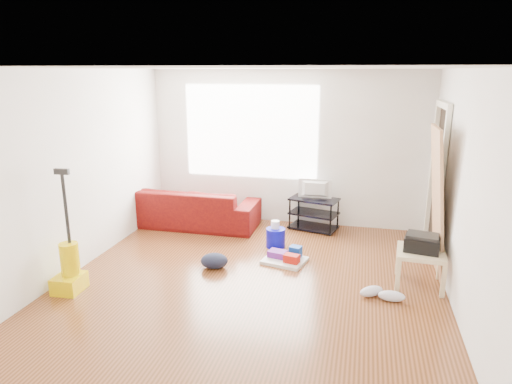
% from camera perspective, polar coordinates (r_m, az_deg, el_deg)
% --- Properties ---
extents(room, '(4.51, 5.01, 2.51)m').
position_cam_1_polar(room, '(5.19, 0.26, 1.33)').
color(room, '#4F2D13').
rests_on(room, ground).
extents(sofa, '(2.14, 0.84, 0.63)m').
position_cam_1_polar(sofa, '(7.64, -7.87, -4.10)').
color(sofa, '#350409').
rests_on(sofa, ground).
extents(tv_stand, '(0.82, 0.59, 0.51)m').
position_cam_1_polar(tv_stand, '(7.36, 7.24, -2.65)').
color(tv_stand, black).
rests_on(tv_stand, ground).
extents(tv, '(0.53, 0.07, 0.30)m').
position_cam_1_polar(tv, '(7.25, 7.34, 0.36)').
color(tv, black).
rests_on(tv, tv_stand).
extents(side_table, '(0.57, 0.57, 0.44)m').
position_cam_1_polar(side_table, '(5.73, 19.91, -7.56)').
color(side_table, tan).
rests_on(side_table, ground).
extents(printer, '(0.44, 0.36, 0.20)m').
position_cam_1_polar(printer, '(5.67, 20.06, -5.98)').
color(printer, black).
rests_on(printer, side_table).
extents(bucket, '(0.33, 0.33, 0.28)m').
position_cam_1_polar(bucket, '(6.67, 2.46, -6.84)').
color(bucket, '#0808A7').
rests_on(bucket, ground).
extents(toilet_paper, '(0.12, 0.12, 0.11)m').
position_cam_1_polar(toilet_paper, '(6.62, 2.40, -5.21)').
color(toilet_paper, white).
rests_on(toilet_paper, bucket).
extents(cleaning_tray, '(0.62, 0.54, 0.19)m').
position_cam_1_polar(cleaning_tray, '(6.16, 3.76, -8.18)').
color(cleaning_tray, silver).
rests_on(cleaning_tray, ground).
extents(backpack, '(0.40, 0.34, 0.19)m').
position_cam_1_polar(backpack, '(6.02, -5.22, -9.41)').
color(backpack, black).
rests_on(backpack, ground).
extents(sneakers, '(0.52, 0.27, 0.12)m').
position_cam_1_polar(sneakers, '(5.41, 15.40, -12.15)').
color(sneakers, silver).
rests_on(sneakers, ground).
extents(vacuum, '(0.32, 0.36, 1.43)m').
position_cam_1_polar(vacuum, '(5.74, -22.31, -8.87)').
color(vacuum, '#DEBE00').
rests_on(vacuum, ground).
extents(door_panel, '(0.23, 0.74, 1.85)m').
position_cam_1_polar(door_panel, '(6.24, 20.92, -9.46)').
color(door_panel, '#A46E45').
rests_on(door_panel, ground).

